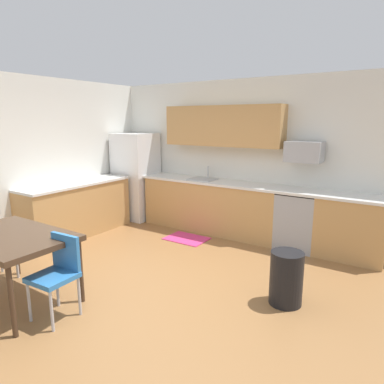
{
  "coord_description": "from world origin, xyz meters",
  "views": [
    {
      "loc": [
        2.62,
        -2.99,
        2.0
      ],
      "look_at": [
        0.0,
        1.0,
        1.0
      ],
      "focal_mm": 32.19,
      "sensor_mm": 36.0,
      "label": 1
    }
  ],
  "objects": [
    {
      "name": "countertop_back",
      "position": [
        0.0,
        2.3,
        0.92
      ],
      "size": [
        4.8,
        0.64,
        0.04
      ],
      "primitive_type": "cube",
      "color": "silver",
      "rests_on": "cabinet_run_back"
    },
    {
      "name": "microwave",
      "position": [
        1.15,
        2.4,
        1.52
      ],
      "size": [
        0.54,
        0.36,
        0.32
      ],
      "primitive_type": "cube",
      "color": "#9EA0A5"
    },
    {
      "name": "upper_cabinets_back",
      "position": [
        -0.3,
        2.43,
        1.9
      ],
      "size": [
        2.2,
        0.34,
        0.7
      ],
      "primitive_type": "cube",
      "color": "tan"
    },
    {
      "name": "sink_basin",
      "position": [
        -0.62,
        2.3,
        0.88
      ],
      "size": [
        0.48,
        0.4,
        0.14
      ],
      "primitive_type": "cube",
      "color": "#A5A8AD",
      "rests_on": "countertop_back"
    },
    {
      "name": "dining_table",
      "position": [
        -0.99,
        -1.1,
        0.71
      ],
      "size": [
        1.4,
        0.9,
        0.78
      ],
      "color": "#422D1E",
      "rests_on": "ground"
    },
    {
      "name": "chair_near_table",
      "position": [
        -0.32,
        -1.01,
        0.5
      ],
      "size": [
        0.42,
        0.42,
        0.85
      ],
      "color": "#2D72B7",
      "rests_on": "ground"
    },
    {
      "name": "trash_bin",
      "position": [
        1.57,
        0.5,
        0.3
      ],
      "size": [
        0.36,
        0.36,
        0.6
      ],
      "primitive_type": "cylinder",
      "color": "black",
      "rests_on": "ground"
    },
    {
      "name": "floor_mat",
      "position": [
        -0.54,
        1.65,
        0.01
      ],
      "size": [
        0.7,
        0.5,
        0.01
      ],
      "primitive_type": "cube",
      "color": "#CC3372",
      "rests_on": "ground"
    },
    {
      "name": "cabinet_run_back_right",
      "position": [
        1.93,
        2.3,
        0.45
      ],
      "size": [
        0.95,
        0.6,
        0.9
      ],
      "primitive_type": "cube",
      "color": "tan",
      "rests_on": "ground"
    },
    {
      "name": "sink_faucet",
      "position": [
        -0.62,
        2.48,
        1.04
      ],
      "size": [
        0.02,
        0.02,
        0.24
      ],
      "primitive_type": "cylinder",
      "color": "#B2B5BA",
      "rests_on": "countertop_back"
    },
    {
      "name": "wall_back",
      "position": [
        0.0,
        2.65,
        1.35
      ],
      "size": [
        5.8,
        0.1,
        2.7
      ],
      "primitive_type": "cube",
      "color": "silver",
      "rests_on": "ground"
    },
    {
      "name": "oven_range",
      "position": [
        1.15,
        2.3,
        0.46
      ],
      "size": [
        0.6,
        0.6,
        0.91
      ],
      "color": "#999BA0",
      "rests_on": "ground"
    },
    {
      "name": "cabinet_run_left",
      "position": [
        -2.3,
        0.8,
        0.45
      ],
      "size": [
        0.6,
        2.0,
        0.9
      ],
      "primitive_type": "cube",
      "color": "tan",
      "rests_on": "ground"
    },
    {
      "name": "ground_plane",
      "position": [
        0.0,
        0.0,
        0.0
      ],
      "size": [
        12.0,
        12.0,
        0.0
      ],
      "primitive_type": "plane",
      "color": "olive"
    },
    {
      "name": "refrigerator",
      "position": [
        -2.18,
        2.22,
        0.87
      ],
      "size": [
        0.76,
        0.7,
        1.74
      ],
      "primitive_type": "cube",
      "color": "white",
      "rests_on": "ground"
    },
    {
      "name": "wall_left",
      "position": [
        -2.65,
        0.0,
        1.35
      ],
      "size": [
        0.1,
        5.8,
        2.7
      ],
      "primitive_type": "cube",
      "color": "silver",
      "rests_on": "ground"
    },
    {
      "name": "countertop_left",
      "position": [
        -2.3,
        0.8,
        0.92
      ],
      "size": [
        0.64,
        2.0,
        0.04
      ],
      "primitive_type": "cube",
      "color": "silver",
      "rests_on": "cabinet_run_left"
    },
    {
      "name": "cabinet_run_back",
      "position": [
        -0.45,
        2.3,
        0.45
      ],
      "size": [
        2.6,
        0.6,
        0.9
      ],
      "primitive_type": "cube",
      "color": "tan",
      "rests_on": "ground"
    }
  ]
}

